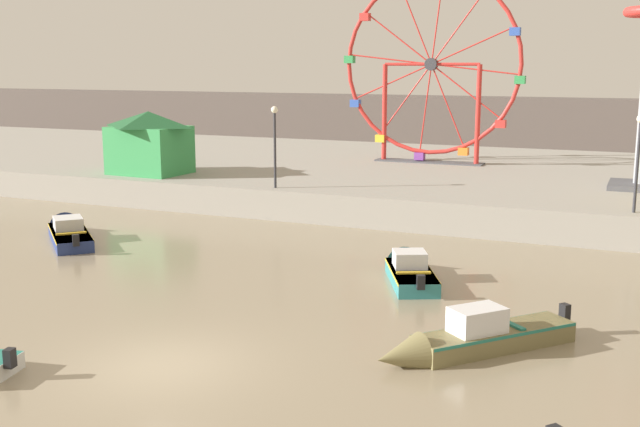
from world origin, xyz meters
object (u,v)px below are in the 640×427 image
promenade_lamp_far (639,149)px  carnival_booth_green_kiosk (149,141)px  promenade_lamp_near (275,135)px  motorboat_olive_wood (469,339)px  motorboat_navy_blue (68,231)px  ferris_wheel_red_frame (431,68)px  motorboat_teal_painted (408,269)px

promenade_lamp_far → carnival_booth_green_kiosk: bearing=176.2°
promenade_lamp_near → promenade_lamp_far: 15.51m
motorboat_olive_wood → carnival_booth_green_kiosk: carnival_booth_green_kiosk is taller
carnival_booth_green_kiosk → promenade_lamp_near: 8.39m
motorboat_navy_blue → ferris_wheel_red_frame: size_ratio=0.45×
motorboat_navy_blue → ferris_wheel_red_frame: ferris_wheel_red_frame is taller
ferris_wheel_red_frame → promenade_lamp_far: size_ratio=2.87×
motorboat_navy_blue → motorboat_teal_painted: bearing=-137.7°
ferris_wheel_red_frame → promenade_lamp_far: (11.52, -11.92, -2.96)m
motorboat_navy_blue → promenade_lamp_near: promenade_lamp_near is taller
motorboat_olive_wood → promenade_lamp_far: size_ratio=1.30×
carnival_booth_green_kiosk → promenade_lamp_near: promenade_lamp_near is taller
motorboat_teal_painted → carnival_booth_green_kiosk: 19.56m
motorboat_olive_wood → promenade_lamp_near: (-12.23, 13.67, 3.50)m
promenade_lamp_far → promenade_lamp_near: bearing=-179.6°
motorboat_teal_painted → promenade_lamp_far: size_ratio=1.17×
motorboat_teal_painted → motorboat_olive_wood: size_ratio=0.91×
motorboat_navy_blue → ferris_wheel_red_frame: (9.83, 19.43, 6.52)m
motorboat_teal_painted → motorboat_navy_blue: (-14.65, 0.23, -0.01)m
promenade_lamp_near → motorboat_navy_blue: bearing=-128.3°
ferris_wheel_red_frame → promenade_lamp_near: 13.01m
carnival_booth_green_kiosk → promenade_lamp_far: size_ratio=1.12×
motorboat_olive_wood → motorboat_teal_painted: bearing=-109.8°
motorboat_teal_painted → promenade_lamp_far: 10.84m
motorboat_teal_painted → carnival_booth_green_kiosk: (-16.99, 9.29, 2.77)m
promenade_lamp_far → motorboat_teal_painted: bearing=-130.9°
motorboat_olive_wood → carnival_booth_green_kiosk: 25.67m
carnival_booth_green_kiosk → promenade_lamp_far: promenade_lamp_far is taller
promenade_lamp_near → motorboat_teal_painted: bearing=-40.9°
motorboat_teal_painted → ferris_wheel_red_frame: 21.26m
motorboat_navy_blue → promenade_lamp_far: promenade_lamp_far is taller
motorboat_teal_painted → motorboat_navy_blue: bearing=63.5°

